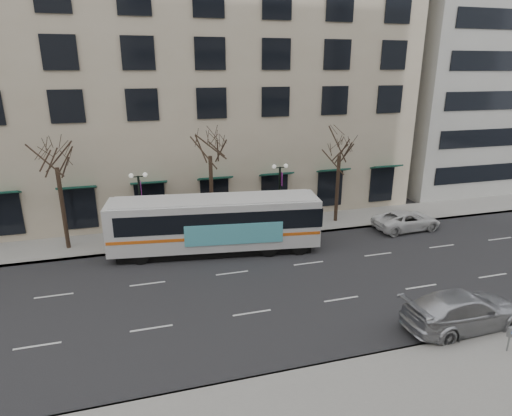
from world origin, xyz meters
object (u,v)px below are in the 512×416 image
object	(u,v)px
city_bus	(216,223)
pay_station	(510,334)
tree_far_left	(55,153)
white_pickup	(407,220)
silver_car	(464,310)
tree_far_mid	(210,143)
lamp_post_left	(141,205)
tree_far_right	(340,143)
lamp_post_right	(280,194)

from	to	relation	value
city_bus	pay_station	xyz separation A→B (m)	(10.09, -14.25, -1.05)
tree_far_left	city_bus	xyz separation A→B (m)	(9.76, -3.02, -4.65)
tree_far_left	white_pickup	world-z (taller)	tree_far_left
silver_car	tree_far_mid	bearing A→B (deg)	30.51
city_bus	silver_car	bearing A→B (deg)	-43.47
tree_far_mid	city_bus	bearing A→B (deg)	-94.63
lamp_post_left	tree_far_right	bearing A→B (deg)	2.29
tree_far_right	white_pickup	size ratio (longest dim) A/B	1.54
tree_far_mid	tree_far_right	bearing A→B (deg)	-0.00
city_bus	pay_station	bearing A→B (deg)	-47.08
lamp_post_left	city_bus	world-z (taller)	lamp_post_left
tree_far_right	lamp_post_left	distance (m)	15.40
pay_station	tree_far_right	bearing A→B (deg)	79.23
city_bus	pay_station	world-z (taller)	city_bus
tree_far_mid	pay_station	size ratio (longest dim) A/B	7.28
tree_far_mid	tree_far_right	size ratio (longest dim) A/B	1.06
tree_far_right	lamp_post_right	xyz separation A→B (m)	(-4.99, -0.60, -3.48)
tree_far_mid	lamp_post_right	distance (m)	6.41
tree_far_left	city_bus	bearing A→B (deg)	-17.19
lamp_post_left	silver_car	distance (m)	20.47
pay_station	tree_far_left	bearing A→B (deg)	128.73
tree_far_left	pay_station	bearing A→B (deg)	-41.03
tree_far_left	city_bus	world-z (taller)	tree_far_left
lamp_post_left	silver_car	xyz separation A→B (m)	(14.41, -14.39, -2.05)
tree_far_right	lamp_post_left	bearing A→B (deg)	-177.71
tree_far_mid	tree_far_right	world-z (taller)	tree_far_mid
white_pickup	tree_far_right	bearing A→B (deg)	54.79
tree_far_right	city_bus	xyz separation A→B (m)	(-10.24, -3.02, -4.37)
tree_far_mid	lamp_post_left	xyz separation A→B (m)	(-4.99, -0.60, -3.96)
pay_station	lamp_post_left	bearing A→B (deg)	121.43
lamp_post_left	pay_station	size ratio (longest dim) A/B	4.43
lamp_post_left	white_pickup	world-z (taller)	lamp_post_left
tree_far_left	tree_far_mid	bearing A→B (deg)	0.00
tree_far_right	white_pickup	distance (m)	7.85
tree_far_left	silver_car	bearing A→B (deg)	-37.67
tree_far_left	tree_far_right	world-z (taller)	tree_far_left
tree_far_mid	pay_station	xyz separation A→B (m)	(9.84, -17.27, -5.91)
tree_far_mid	lamp_post_left	size ratio (longest dim) A/B	1.64
silver_car	pay_station	bearing A→B (deg)	-171.11
silver_car	white_pickup	bearing A→B (deg)	-24.60
city_bus	lamp_post_left	bearing A→B (deg)	160.64
lamp_post_left	silver_car	size ratio (longest dim) A/B	0.85
white_pickup	pay_station	world-z (taller)	white_pickup
tree_far_left	city_bus	distance (m)	11.22
lamp_post_right	city_bus	world-z (taller)	lamp_post_right
tree_far_mid	pay_station	distance (m)	20.73
tree_far_right	city_bus	world-z (taller)	tree_far_right
white_pickup	pay_station	distance (m)	15.09
white_pickup	lamp_post_right	bearing A→B (deg)	73.89
lamp_post_right	pay_station	bearing A→B (deg)	-73.83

